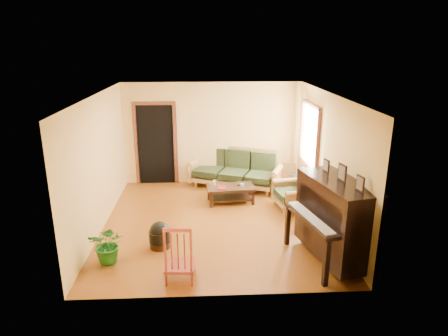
{
  "coord_description": "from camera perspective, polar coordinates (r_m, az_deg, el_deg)",
  "views": [
    {
      "loc": [
        -0.21,
        -7.49,
        3.54
      ],
      "look_at": [
        0.18,
        0.2,
        1.1
      ],
      "focal_mm": 32.0,
      "sensor_mm": 36.0,
      "label": 1
    }
  ],
  "objects": [
    {
      "name": "coffee_table",
      "position": [
        9.19,
        0.95,
        -3.76
      ],
      "size": [
        1.13,
        0.69,
        0.39
      ],
      "primitive_type": "cube",
      "rotation": [
        0.0,
        0.0,
        0.1
      ],
      "color": "black",
      "rests_on": "floor"
    },
    {
      "name": "piano",
      "position": [
        6.93,
        15.55,
        -7.27
      ],
      "size": [
        1.28,
        1.77,
        1.41
      ],
      "primitive_type": "cube",
      "rotation": [
        0.0,
        0.0,
        0.23
      ],
      "color": "black",
      "rests_on": "floor"
    },
    {
      "name": "red_chair",
      "position": [
        6.26,
        -6.32,
        -11.78
      ],
      "size": [
        0.48,
        0.52,
        0.96
      ],
      "primitive_type": "cube",
      "rotation": [
        0.0,
        0.0,
        -0.07
      ],
      "color": "maroon",
      "rests_on": "floor"
    },
    {
      "name": "leaning_frame",
      "position": [
        10.62,
        9.16,
        -0.62
      ],
      "size": [
        0.41,
        0.18,
        0.53
      ],
      "primitive_type": "cube",
      "rotation": [
        0.0,
        0.0,
        -0.25
      ],
      "color": "#AD8B39",
      "rests_on": "floor"
    },
    {
      "name": "potted_plant",
      "position": [
        7.01,
        -16.14,
        -10.4
      ],
      "size": [
        0.64,
        0.57,
        0.67
      ],
      "primitive_type": "imported",
      "rotation": [
        0.0,
        0.0,
        -0.09
      ],
      "color": "#1B601B",
      "rests_on": "floor"
    },
    {
      "name": "floor",
      "position": [
        8.29,
        -1.2,
        -7.71
      ],
      "size": [
        5.0,
        5.0,
        0.0
      ],
      "primitive_type": "plane",
      "color": "#69340D",
      "rests_on": "ground"
    },
    {
      "name": "sofa",
      "position": [
        10.04,
        1.52,
        -0.15
      ],
      "size": [
        2.44,
        1.75,
        0.97
      ],
      "primitive_type": "cube",
      "rotation": [
        0.0,
        0.0,
        -0.4
      ],
      "color": "#A6793D",
      "rests_on": "floor"
    },
    {
      "name": "book",
      "position": [
        9.0,
        -0.8,
        -2.85
      ],
      "size": [
        0.2,
        0.25,
        0.02
      ],
      "primitive_type": "imported",
      "rotation": [
        0.0,
        0.0,
        -0.09
      ],
      "color": "maroon",
      "rests_on": "coffee_table"
    },
    {
      "name": "remote",
      "position": [
        9.2,
        2.4,
        -2.42
      ],
      "size": [
        0.16,
        0.09,
        0.02
      ],
      "primitive_type": "cube",
      "rotation": [
        0.0,
        0.0,
        0.35
      ],
      "color": "black",
      "rests_on": "coffee_table"
    },
    {
      "name": "glass_jar",
      "position": [
        9.16,
        2.59,
        -2.39
      ],
      "size": [
        0.08,
        0.08,
        0.05
      ],
      "primitive_type": "cylinder",
      "rotation": [
        0.0,
        0.0,
        -0.01
      ],
      "color": "silver",
      "rests_on": "coffee_table"
    },
    {
      "name": "window",
      "position": [
        9.35,
        12.2,
        4.57
      ],
      "size": [
        0.12,
        1.36,
        1.46
      ],
      "primitive_type": "cube",
      "color": "white",
      "rests_on": "right_wall"
    },
    {
      "name": "candle",
      "position": [
        9.21,
        -1.43,
        -2.08
      ],
      "size": [
        0.08,
        0.08,
        0.11
      ],
      "primitive_type": "cylinder",
      "rotation": [
        0.0,
        0.0,
        -0.25
      ],
      "color": "white",
      "rests_on": "coffee_table"
    },
    {
      "name": "ceramic_crock",
      "position": [
        10.55,
        10.01,
        -1.56
      ],
      "size": [
        0.22,
        0.22,
        0.26
      ],
      "primitive_type": "cylinder",
      "rotation": [
        0.0,
        0.0,
        -0.06
      ],
      "color": "#2F3D8E",
      "rests_on": "floor"
    },
    {
      "name": "armchair",
      "position": [
        8.92,
        9.75,
        -3.16
      ],
      "size": [
        0.94,
        0.98,
        0.84
      ],
      "primitive_type": "cube",
      "rotation": [
        0.0,
        0.0,
        0.18
      ],
      "color": "#A6793D",
      "rests_on": "floor"
    },
    {
      "name": "doorway",
      "position": [
        10.36,
        -9.72,
        3.27
      ],
      "size": [
        1.08,
        0.16,
        2.05
      ],
      "primitive_type": "cube",
      "color": "black",
      "rests_on": "floor"
    },
    {
      "name": "footstool",
      "position": [
        7.35,
        -9.16,
        -9.84
      ],
      "size": [
        0.48,
        0.48,
        0.37
      ],
      "primitive_type": "cylinder",
      "rotation": [
        0.0,
        0.0,
        0.28
      ],
      "color": "black",
      "rests_on": "floor"
    }
  ]
}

